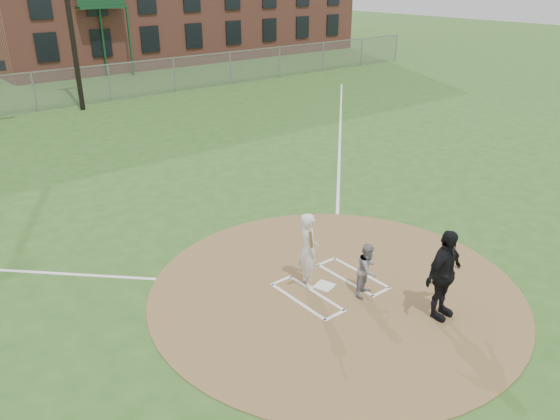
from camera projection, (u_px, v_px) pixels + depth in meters
ground at (335, 290)px, 12.40m from camera, size 140.00×140.00×0.00m
dirt_circle at (335, 289)px, 12.40m from camera, size 8.40×8.40×0.02m
home_plate at (324, 286)px, 12.49m from camera, size 0.50×0.50×0.03m
foul_line_first at (340, 136)px, 23.99m from camera, size 17.04×17.04×0.01m
catcher at (368, 270)px, 11.98m from camera, size 0.72×0.63×1.23m
umpire at (444, 275)px, 11.05m from camera, size 1.18×0.55×1.97m
batters_boxes at (330, 286)px, 12.50m from camera, size 2.08×1.88×0.01m
batter_at_plate at (308, 250)px, 12.21m from camera, size 0.87×1.01×1.79m
outfield_fence at (34, 92)px, 27.71m from camera, size 56.08×0.08×2.03m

